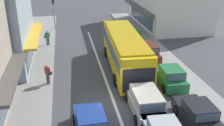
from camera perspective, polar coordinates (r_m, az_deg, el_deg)
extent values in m
plane|color=#3F3F42|center=(18.11, 0.57, -8.99)|extent=(140.00, 140.00, 0.00)
cube|color=silver|center=(21.56, -1.48, -3.46)|extent=(0.20, 28.00, 0.01)
cube|color=gray|center=(23.44, -18.96, -2.36)|extent=(5.20, 44.00, 0.14)
cube|color=gray|center=(24.89, 11.99, -0.11)|extent=(2.80, 44.00, 0.12)
cube|color=#4C4742|center=(16.97, -21.24, -2.62)|extent=(1.10, 7.28, 0.20)
cube|color=#425160|center=(17.62, -21.99, -6.53)|extent=(0.06, 6.33, 1.80)
cube|color=gold|center=(24.84, -16.60, 5.86)|extent=(1.10, 8.24, 0.20)
cube|color=#425160|center=(25.28, -17.22, 2.96)|extent=(0.06, 7.16, 1.80)
cube|color=#4C4742|center=(36.91, 5.69, 12.01)|extent=(1.10, 11.71, 0.20)
cube|color=#425160|center=(37.29, 6.24, 10.06)|extent=(0.06, 10.18, 1.80)
cube|color=yellow|center=(22.71, 2.78, 2.73)|extent=(3.04, 10.91, 2.70)
cube|color=#425160|center=(22.57, 2.80, 3.70)|extent=(3.05, 10.48, 0.90)
cube|color=black|center=(17.91, 5.88, -3.80)|extent=(2.25, 0.17, 1.76)
cube|color=#AF890F|center=(22.27, 2.85, 6.14)|extent=(2.87, 10.04, 0.12)
cylinder|color=black|center=(26.09, -1.30, 2.47)|extent=(0.31, 0.97, 0.96)
cylinder|color=black|center=(26.46, 4.09, 2.72)|extent=(0.31, 0.97, 0.96)
cylinder|color=black|center=(20.33, 0.73, -3.67)|extent=(0.31, 0.97, 0.96)
cylinder|color=black|center=(20.81, 7.57, -3.23)|extent=(0.31, 0.97, 0.96)
cube|color=navy|center=(15.29, -4.70, -13.46)|extent=(1.77, 3.76, 0.76)
cube|color=navy|center=(14.64, -4.61, -11.93)|extent=(1.59, 1.95, 0.64)
cube|color=#425160|center=(15.44, -5.14, -9.92)|extent=(1.40, 0.11, 0.54)
cylinder|color=black|center=(16.25, -8.18, -12.08)|extent=(0.20, 0.63, 0.62)
cylinder|color=black|center=(16.40, -2.35, -11.47)|extent=(0.20, 0.63, 0.62)
cube|color=#425160|center=(14.75, 10.41, -11.97)|extent=(1.40, 0.12, 0.54)
cube|color=#B7B29E|center=(17.31, 7.06, -8.80)|extent=(1.87, 4.54, 0.76)
cube|color=#B7B29E|center=(16.66, 7.50, -7.31)|extent=(1.70, 2.64, 0.68)
cube|color=#425160|center=(17.76, 6.32, -5.22)|extent=(1.51, 0.10, 0.58)
cube|color=#425160|center=(15.59, 8.87, -9.70)|extent=(1.48, 0.09, 0.54)
cylinder|color=black|center=(18.34, 3.20, -7.46)|extent=(0.19, 0.62, 0.62)
cylinder|color=black|center=(18.76, 8.50, -6.95)|extent=(0.19, 0.62, 0.62)
cylinder|color=black|center=(16.13, 5.28, -12.22)|extent=(0.19, 0.62, 0.62)
cylinder|color=black|center=(16.61, 11.29, -11.48)|extent=(0.19, 0.62, 0.62)
cube|color=black|center=(16.72, 18.17, -11.20)|extent=(1.85, 4.25, 0.72)
cube|color=black|center=(16.30, 18.61, -9.46)|extent=(1.61, 1.85, 0.60)
cube|color=#425160|center=(16.99, 17.24, -7.87)|extent=(1.44, 0.10, 0.51)
cube|color=#425160|center=(15.63, 20.11, -11.18)|extent=(1.41, 0.10, 0.48)
cylinder|color=black|center=(17.43, 13.71, -9.91)|extent=(0.20, 0.63, 0.62)
cylinder|color=black|center=(18.12, 18.82, -9.20)|extent=(0.20, 0.63, 0.62)
cube|color=#1E6638|center=(20.91, 12.45, -3.34)|extent=(1.77, 3.75, 0.76)
cube|color=#1E6638|center=(20.37, 12.91, -1.93)|extent=(1.58, 1.95, 0.64)
cube|color=#425160|center=(21.19, 11.99, -0.85)|extent=(1.40, 0.11, 0.54)
cube|color=#425160|center=(19.56, 13.90, -3.10)|extent=(1.37, 0.11, 0.51)
cylinder|color=black|center=(21.68, 9.37, -2.73)|extent=(0.20, 0.63, 0.62)
cylinder|color=black|center=(22.21, 13.41, -2.42)|extent=(0.20, 0.63, 0.62)
cylinder|color=black|center=(19.81, 11.28, -5.45)|extent=(0.20, 0.63, 0.62)
cylinder|color=black|center=(20.40, 15.64, -5.03)|extent=(0.20, 0.63, 0.62)
cube|color=#561E19|center=(25.81, 7.16, 2.15)|extent=(1.92, 4.56, 0.76)
cube|color=#561E19|center=(25.25, 7.50, 3.41)|extent=(1.73, 2.66, 0.68)
cube|color=#425160|center=(26.43, 6.54, 4.34)|extent=(1.51, 0.11, 0.58)
cube|color=#425160|center=(24.09, 8.55, 2.38)|extent=(1.48, 0.11, 0.54)
cylinder|color=black|center=(26.81, 4.41, 2.59)|extent=(0.20, 0.63, 0.62)
cylinder|color=black|center=(27.36, 7.94, 2.86)|extent=(0.20, 0.63, 0.62)
cylinder|color=black|center=(24.42, 6.23, 0.45)|extent=(0.20, 0.63, 0.62)
cylinder|color=black|center=(25.02, 10.06, 0.78)|extent=(0.20, 0.63, 0.62)
cube|color=#1E6638|center=(30.74, 4.34, 5.65)|extent=(1.85, 4.25, 0.72)
cube|color=#1E6638|center=(30.46, 4.43, 6.78)|extent=(1.62, 1.85, 0.60)
cube|color=#425160|center=(31.31, 3.95, 7.24)|extent=(1.44, 0.11, 0.51)
cube|color=#425160|center=(29.62, 4.94, 6.30)|extent=(1.41, 0.10, 0.48)
cylinder|color=black|center=(31.74, 2.19, 5.88)|extent=(0.20, 0.63, 0.62)
cylinder|color=black|center=(32.20, 5.17, 6.05)|extent=(0.20, 0.63, 0.62)
cylinder|color=black|center=(29.42, 3.41, 4.47)|extent=(0.20, 0.63, 0.62)
cylinder|color=black|center=(29.91, 6.60, 4.68)|extent=(0.20, 0.63, 0.62)
cylinder|color=gray|center=(35.82, -12.52, 10.28)|extent=(0.12, 0.12, 4.20)
cube|color=black|center=(35.50, -12.77, 13.04)|extent=(0.24, 0.24, 0.68)
sphere|color=black|center=(35.49, -12.54, 13.07)|extent=(0.13, 0.13, 0.13)
sphere|color=black|center=(35.53, -12.51, 12.72)|extent=(0.13, 0.13, 0.13)
cylinder|color=#232838|center=(29.89, -13.62, 4.66)|extent=(0.14, 0.14, 0.84)
cylinder|color=#232838|center=(29.85, -13.95, 4.60)|extent=(0.14, 0.14, 0.84)
cube|color=#478951|center=(29.67, -13.91, 5.92)|extent=(0.41, 0.33, 0.56)
sphere|color=#9E7051|center=(29.56, -13.99, 6.66)|extent=(0.22, 0.22, 0.22)
cylinder|color=#478951|center=(29.73, -13.47, 6.00)|extent=(0.09, 0.09, 0.54)
cylinder|color=#478951|center=(29.60, -14.36, 5.84)|extent=(0.09, 0.09, 0.54)
cube|color=maroon|center=(29.62, -14.44, 5.47)|extent=(0.17, 0.26, 0.22)
cylinder|color=#4C4742|center=(21.00, -13.92, -3.25)|extent=(0.14, 0.14, 0.84)
cylinder|color=#4C4742|center=(20.88, -13.57, -3.37)|extent=(0.14, 0.14, 0.84)
cube|color=#A82D38|center=(20.64, -13.93, -1.56)|extent=(0.41, 0.41, 0.56)
sphere|color=tan|center=(20.49, -14.03, -0.54)|extent=(0.22, 0.22, 0.22)
cylinder|color=#A82D38|center=(20.81, -14.39, -1.41)|extent=(0.09, 0.09, 0.54)
cylinder|color=#A82D38|center=(20.48, -13.46, -1.71)|extent=(0.09, 0.09, 0.54)
cube|color=black|center=(20.52, -13.23, -2.20)|extent=(0.24, 0.24, 0.22)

